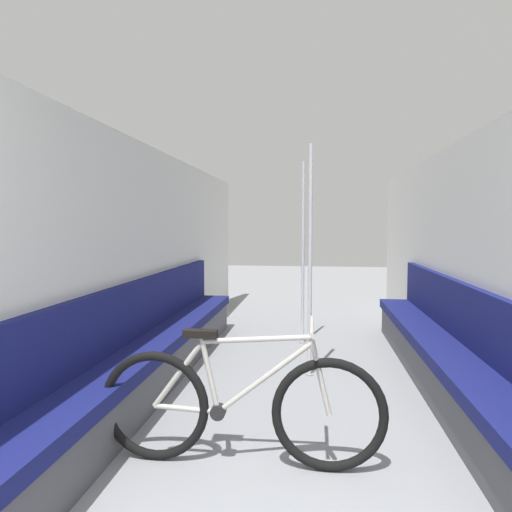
% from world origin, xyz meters
% --- Properties ---
extents(wall_left, '(0.10, 9.24, 2.19)m').
position_xyz_m(wall_left, '(-1.49, 3.02, 1.09)').
color(wall_left, silver).
rests_on(wall_left, ground).
extents(wall_right, '(0.10, 9.24, 2.19)m').
position_xyz_m(wall_right, '(1.49, 3.02, 1.09)').
color(wall_right, silver).
rests_on(wall_right, ground).
extents(bench_seat_row_left, '(0.42, 5.16, 0.93)m').
position_xyz_m(bench_seat_row_left, '(-1.26, 2.91, 0.31)').
color(bench_seat_row_left, '#4C4C51').
rests_on(bench_seat_row_left, ground).
extents(bench_seat_row_right, '(0.42, 5.16, 0.93)m').
position_xyz_m(bench_seat_row_right, '(1.26, 2.91, 0.31)').
color(bench_seat_row_right, '#4C4C51').
rests_on(bench_seat_row_right, ground).
extents(bicycle, '(1.71, 0.46, 0.87)m').
position_xyz_m(bicycle, '(-0.28, 1.92, 0.36)').
color(bicycle, black).
rests_on(bicycle, ground).
extents(grab_pole_near, '(0.08, 0.08, 2.17)m').
position_xyz_m(grab_pole_near, '(0.02, 4.79, 1.06)').
color(grab_pole_near, gray).
rests_on(grab_pole_near, ground).
extents(grab_pole_far, '(0.08, 0.08, 2.17)m').
position_xyz_m(grab_pole_far, '(0.11, 3.61, 1.06)').
color(grab_pole_far, gray).
rests_on(grab_pole_far, ground).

